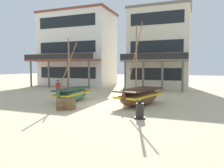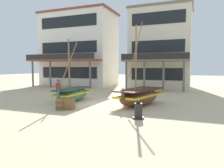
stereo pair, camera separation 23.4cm
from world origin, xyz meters
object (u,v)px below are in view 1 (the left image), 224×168
(fishing_boat_near_left, at_px, (73,94))
(harbor_building_annex, at_px, (78,49))
(fisherman_by_hull, at_px, (58,90))
(harbor_building_main, at_px, (159,48))
(capstan_winch, at_px, (140,111))
(fishing_boat_centre_large, at_px, (140,96))
(cargo_crate, at_px, (69,104))
(wooden_barrel, at_px, (60,105))

(fishing_boat_near_left, height_order, harbor_building_annex, harbor_building_annex)
(fisherman_by_hull, distance_m, harbor_building_annex, 16.34)
(fishing_boat_near_left, xyz_separation_m, harbor_building_main, (4.52, 14.44, 4.61))
(capstan_winch, distance_m, harbor_building_annex, 23.20)
(harbor_building_main, relative_size, harbor_building_annex, 0.95)
(fishing_boat_centre_large, xyz_separation_m, fisherman_by_hull, (-6.65, -0.34, 0.18))
(fishing_boat_near_left, distance_m, cargo_crate, 2.96)
(capstan_winch, distance_m, cargo_crate, 4.95)
(cargo_crate, bearing_deg, fisherman_by_hull, 135.11)
(harbor_building_annex, bearing_deg, harbor_building_main, 0.49)
(fisherman_by_hull, bearing_deg, harbor_building_main, 67.76)
(wooden_barrel, relative_size, cargo_crate, 0.92)
(fishing_boat_near_left, bearing_deg, fishing_boat_centre_large, 4.18)
(wooden_barrel, xyz_separation_m, cargo_crate, (0.30, 0.48, -0.03))
(fishing_boat_near_left, bearing_deg, capstan_winch, -29.15)
(capstan_winch, bearing_deg, cargo_crate, 170.39)
(capstan_winch, distance_m, wooden_barrel, 5.20)
(fisherman_by_hull, height_order, wooden_barrel, fisherman_by_hull)
(fishing_boat_centre_large, xyz_separation_m, harbor_building_main, (-0.76, 14.06, 4.55))
(harbor_building_main, xyz_separation_m, harbor_building_annex, (-12.32, -0.10, 0.25))
(harbor_building_main, bearing_deg, fisherman_by_hull, -112.24)
(wooden_barrel, xyz_separation_m, harbor_building_annex, (-8.82, 17.46, 5.11))
(fisherman_by_hull, bearing_deg, wooden_barrel, -52.96)
(fishing_boat_centre_large, distance_m, harbor_building_main, 14.79)
(fishing_boat_near_left, height_order, fisherman_by_hull, fishing_boat_near_left)
(wooden_barrel, bearing_deg, cargo_crate, 57.89)
(fishing_boat_near_left, relative_size, fisherman_by_hull, 2.88)
(fisherman_by_hull, height_order, capstan_winch, fisherman_by_hull)
(fisherman_by_hull, xyz_separation_m, cargo_crate, (2.69, -2.68, -0.52))
(fishing_boat_near_left, bearing_deg, harbor_building_annex, 118.54)
(fishing_boat_centre_large, distance_m, wooden_barrel, 5.53)
(fisherman_by_hull, xyz_separation_m, capstan_winch, (7.58, -3.51, -0.42))
(fishing_boat_near_left, xyz_separation_m, fishing_boat_centre_large, (5.28, 0.39, 0.06))
(fishing_boat_centre_large, height_order, harbor_building_main, harbor_building_main)
(fisherman_by_hull, xyz_separation_m, harbor_building_annex, (-6.43, 14.29, 4.63))
(capstan_winch, xyz_separation_m, cargo_crate, (-4.88, 0.83, -0.09))
(cargo_crate, xyz_separation_m, harbor_building_annex, (-9.12, 16.97, 5.14))
(harbor_building_main, bearing_deg, harbor_building_annex, -179.51)
(fishing_boat_centre_large, relative_size, capstan_winch, 5.80)
(harbor_building_annex, bearing_deg, cargo_crate, -61.74)
(fisherman_by_hull, height_order, harbor_building_annex, harbor_building_annex)
(cargo_crate, height_order, harbor_building_main, harbor_building_main)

